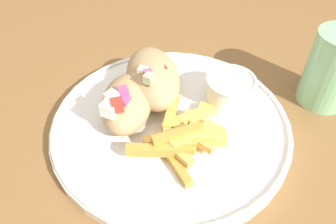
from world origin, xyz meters
The scene contains 7 objects.
table centered at (0.00, 0.00, 0.67)m, with size 1.47×1.47×0.73m.
plate centered at (-0.01, 0.00, 0.74)m, with size 0.32×0.32×0.02m.
pita_sandwich_near centered at (-0.05, -0.04, 0.77)m, with size 0.12×0.12×0.06m.
pita_sandwich_far centered at (-0.07, 0.02, 0.77)m, with size 0.15×0.13×0.06m.
fries_pile centered at (0.03, -0.01, 0.75)m, with size 0.11×0.15×0.03m.
sauce_ramekin centered at (0.02, 0.09, 0.76)m, with size 0.07×0.07×0.04m.
water_glass centered at (0.10, 0.21, 0.78)m, with size 0.07×0.07×0.11m.
Camera 1 is at (0.22, -0.21, 1.06)m, focal length 35.00 mm.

